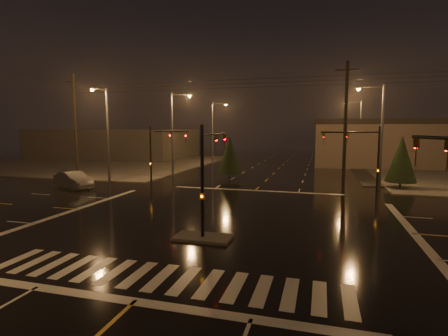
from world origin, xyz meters
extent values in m
plane|color=black|center=(0.00, 0.00, 0.00)|extent=(140.00, 140.00, 0.00)
cube|color=#47453F|center=(-30.00, 30.00, 0.06)|extent=(36.00, 36.00, 0.12)
cube|color=#47453F|center=(0.00, -4.00, 0.07)|extent=(3.00, 1.60, 0.15)
cube|color=beige|center=(0.00, -9.00, 0.01)|extent=(15.00, 2.60, 0.01)
cube|color=beige|center=(0.00, -11.00, 0.01)|extent=(16.00, 0.50, 0.01)
cube|color=beige|center=(0.00, 11.00, 0.01)|extent=(16.00, 0.50, 0.01)
cube|color=#433E3B|center=(-35.00, 42.00, 2.80)|extent=(30.00, 18.00, 5.60)
cylinder|color=black|center=(0.00, -4.00, 3.00)|extent=(0.18, 0.18, 6.00)
cylinder|color=black|center=(0.00, -1.75, 5.50)|extent=(0.12, 4.50, 0.12)
imported|color=#594707|center=(0.00, 0.27, 5.45)|extent=(0.16, 0.20, 1.00)
cube|color=#594707|center=(0.00, -4.00, 2.30)|extent=(0.25, 0.18, 0.35)
cylinder|color=black|center=(10.50, 10.50, 3.00)|extent=(0.18, 0.18, 6.00)
cylinder|color=black|center=(8.15, 9.64, 5.50)|extent=(4.74, 1.82, 0.12)
imported|color=#594707|center=(6.04, 8.88, 5.45)|extent=(0.24, 0.22, 1.00)
cube|color=#594707|center=(10.50, 10.50, 2.30)|extent=(0.25, 0.18, 0.35)
cylinder|color=black|center=(-10.50, 10.50, 3.00)|extent=(0.18, 0.18, 6.00)
cylinder|color=black|center=(-8.15, 9.64, 5.50)|extent=(4.74, 1.82, 0.12)
imported|color=#594707|center=(-6.04, 8.88, 5.45)|extent=(0.24, 0.22, 1.00)
cube|color=#594707|center=(-10.50, 10.50, 2.30)|extent=(0.25, 0.18, 0.35)
imported|color=#594707|center=(9.20, -6.93, 5.45)|extent=(0.22, 0.24, 1.00)
cylinder|color=#38383A|center=(-11.50, 18.00, 5.00)|extent=(0.24, 0.24, 10.00)
cylinder|color=#38383A|center=(-10.30, 18.00, 9.80)|extent=(2.40, 0.14, 0.14)
cube|color=#38383A|center=(-9.20, 18.00, 9.75)|extent=(0.70, 0.30, 0.18)
sphere|color=orange|center=(-9.20, 18.00, 9.62)|extent=(0.32, 0.32, 0.32)
cylinder|color=#38383A|center=(-11.50, 34.00, 5.00)|extent=(0.24, 0.24, 10.00)
cylinder|color=#38383A|center=(-10.30, 34.00, 9.80)|extent=(2.40, 0.14, 0.14)
cube|color=#38383A|center=(-9.20, 34.00, 9.75)|extent=(0.70, 0.30, 0.18)
sphere|color=orange|center=(-9.20, 34.00, 9.62)|extent=(0.32, 0.32, 0.32)
cylinder|color=#38383A|center=(11.50, 16.00, 5.00)|extent=(0.24, 0.24, 10.00)
cylinder|color=#38383A|center=(10.30, 16.00, 9.80)|extent=(2.40, 0.14, 0.14)
cube|color=#38383A|center=(9.20, 16.00, 9.75)|extent=(0.70, 0.30, 0.18)
sphere|color=orange|center=(9.20, 16.00, 9.62)|extent=(0.32, 0.32, 0.32)
cylinder|color=#38383A|center=(11.50, 36.00, 5.00)|extent=(0.24, 0.24, 10.00)
cylinder|color=#38383A|center=(10.30, 36.00, 9.80)|extent=(2.40, 0.14, 0.14)
cube|color=#38383A|center=(9.20, 36.00, 9.75)|extent=(0.70, 0.30, 0.18)
sphere|color=orange|center=(9.20, 36.00, 9.62)|extent=(0.32, 0.32, 0.32)
cylinder|color=#38383A|center=(-16.00, 11.50, 5.00)|extent=(0.24, 0.24, 10.00)
cylinder|color=#38383A|center=(-16.00, 10.30, 9.80)|extent=(0.14, 2.40, 0.14)
cube|color=#38383A|center=(-16.00, 9.20, 9.75)|extent=(0.30, 0.70, 0.18)
sphere|color=orange|center=(-16.00, 9.20, 9.62)|extent=(0.32, 0.32, 0.32)
cylinder|color=black|center=(-22.00, 14.00, 6.00)|extent=(0.32, 0.32, 12.00)
cube|color=black|center=(-22.00, 14.00, 11.20)|extent=(2.20, 0.12, 0.12)
cylinder|color=black|center=(8.00, 14.00, 6.00)|extent=(0.32, 0.32, 12.00)
cube|color=black|center=(8.00, 14.00, 11.20)|extent=(2.20, 0.12, 0.12)
cylinder|color=black|center=(13.30, 15.69, 0.35)|extent=(0.18, 0.18, 0.70)
cone|color=black|center=(13.30, 15.69, 2.91)|extent=(2.83, 2.83, 4.43)
cylinder|color=black|center=(-4.13, 17.21, 0.35)|extent=(0.18, 0.18, 0.70)
cone|color=black|center=(-4.13, 17.21, 2.83)|extent=(2.72, 2.72, 4.25)
imported|color=#565A5E|center=(-17.32, 7.51, 0.82)|extent=(5.23, 3.59, 1.63)
camera|label=1|loc=(5.93, -20.94, 5.80)|focal=28.00mm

